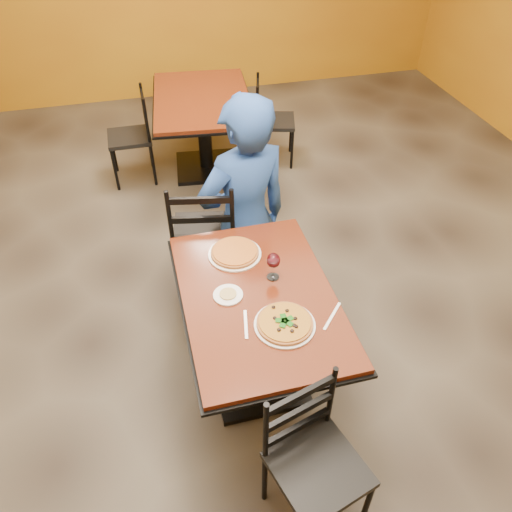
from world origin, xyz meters
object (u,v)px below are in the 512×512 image
object	(u,v)px
chair_main_near	(318,470)
table_second	(203,116)
plate_main	(285,325)
chair_second_right	(275,122)
diner	(244,197)
chair_second_left	(129,138)
wine_glass	(273,265)
plate_far	(235,254)
pizza_far	(235,252)
table_main	(258,319)
side_plate	(228,295)
chair_main_far	(205,233)
pizza_main	(285,323)

from	to	relation	value
chair_main_near	table_second	bearing A→B (deg)	72.90
plate_main	chair_second_right	bearing A→B (deg)	74.79
chair_second_right	diner	size ratio (longest dim) A/B	0.58
chair_main_near	chair_second_right	world-z (taller)	chair_main_near
chair_second_left	chair_second_right	size ratio (longest dim) A/B	1.03
diner	plate_main	world-z (taller)	diner
chair_second_left	wine_glass	size ratio (longest dim) A/B	4.81
plate_far	pizza_far	size ratio (longest dim) A/B	1.11
diner	table_main	bearing A→B (deg)	66.24
table_main	wine_glass	size ratio (longest dim) A/B	6.83
chair_second_left	table_second	bearing A→B (deg)	90.01
table_main	diner	world-z (taller)	diner
diner	chair_second_right	bearing A→B (deg)	-127.97
chair_main_near	chair_second_right	xyz separation A→B (m)	(0.78, 3.43, -0.01)
pizza_far	wine_glass	bearing A→B (deg)	-55.64
table_second	plate_main	size ratio (longest dim) A/B	4.59
table_second	side_plate	size ratio (longest dim) A/B	8.89
table_second	chair_second_left	world-z (taller)	chair_second_left
chair_main_far	wine_glass	xyz separation A→B (m)	(0.26, -0.82, 0.36)
chair_second_left	pizza_main	world-z (taller)	chair_second_left
chair_second_right	diner	distance (m)	1.81
chair_second_left	diner	bearing A→B (deg)	23.59
table_second	table_main	bearing A→B (deg)	-93.02
table_second	chair_second_right	size ratio (longest dim) A/B	1.69
chair_main_near	chair_main_far	distance (m)	1.79
table_main	pizza_far	world-z (taller)	pizza_far
pizza_main	chair_main_near	bearing A→B (deg)	-90.89
chair_second_left	wine_glass	bearing A→B (deg)	15.47
chair_second_left	chair_second_right	xyz separation A→B (m)	(1.41, 0.00, -0.01)
plate_main	chair_main_far	bearing A→B (deg)	100.50
chair_main_far	pizza_main	xyz separation A→B (m)	(0.22, -1.17, 0.29)
pizza_main	side_plate	size ratio (longest dim) A/B	1.77
plate_far	diner	bearing A→B (deg)	71.73
side_plate	wine_glass	xyz separation A→B (m)	(0.27, 0.08, 0.08)
pizza_main	plate_far	world-z (taller)	pizza_main
chair_second_left	plate_main	size ratio (longest dim) A/B	2.79
pizza_far	wine_glass	xyz separation A→B (m)	(0.16, -0.24, 0.07)
chair_second_right	table_second	bearing A→B (deg)	105.34
table_main	side_plate	xyz separation A→B (m)	(-0.16, 0.04, 0.20)
plate_main	side_plate	xyz separation A→B (m)	(-0.23, 0.28, 0.00)
chair_main_far	side_plate	size ratio (longest dim) A/B	6.06
side_plate	chair_main_far	bearing A→B (deg)	89.10
pizza_far	side_plate	xyz separation A→B (m)	(-0.11, -0.32, -0.02)
pizza_far	wine_glass	distance (m)	0.30
pizza_main	diner	bearing A→B (deg)	86.56
chair_main_far	side_plate	world-z (taller)	chair_main_far
diner	plate_main	distance (m)	1.19
chair_main_far	table_main	bearing A→B (deg)	110.16
diner	wine_glass	distance (m)	0.84
chair_main_far	chair_second_left	distance (m)	1.71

